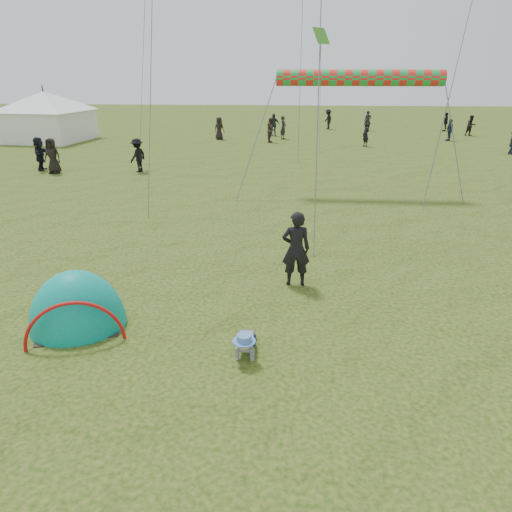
# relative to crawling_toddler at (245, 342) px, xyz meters

# --- Properties ---
(ground) EXTENTS (140.00, 140.00, 0.00)m
(ground) POSITION_rel_crawling_toddler_xyz_m (-1.00, -0.63, -0.29)
(ground) COLOR #143307
(crawling_toddler) EXTENTS (0.54, 0.77, 0.58)m
(crawling_toddler) POSITION_rel_crawling_toddler_xyz_m (0.00, 0.00, 0.00)
(crawling_toddler) COLOR black
(crawling_toddler) RESTS_ON ground
(popup_tent) EXTENTS (2.35, 2.14, 2.49)m
(popup_tent) POSITION_rel_crawling_toddler_xyz_m (-3.56, 0.76, -0.29)
(popup_tent) COLOR #087C7D
(popup_tent) RESTS_ON ground
(standing_adult) EXTENTS (0.73, 0.52, 1.89)m
(standing_adult) POSITION_rel_crawling_toddler_xyz_m (0.92, 3.16, 0.65)
(standing_adult) COLOR black
(standing_adult) RESTS_ON ground
(event_marquee) EXTENTS (6.21, 6.21, 3.88)m
(event_marquee) POSITION_rel_crawling_toddler_xyz_m (-17.87, 27.46, 1.65)
(event_marquee) COLOR white
(event_marquee) RESTS_ON ground
(crowd_person_0) EXTENTS (0.61, 0.70, 1.63)m
(crowd_person_0) POSITION_rel_crawling_toddler_xyz_m (5.92, 26.35, 0.52)
(crowd_person_0) COLOR black
(crowd_person_0) RESTS_ON ground
(crowd_person_1) EXTENTS (0.94, 0.82, 1.64)m
(crowd_person_1) POSITION_rel_crawling_toddler_xyz_m (15.43, 32.98, 0.53)
(crowd_person_1) COLOR black
(crowd_person_1) RESTS_ON ground
(crowd_person_2) EXTENTS (0.51, 1.00, 1.64)m
(crowd_person_2) POSITION_rel_crawling_toddler_xyz_m (12.74, 29.81, 0.53)
(crowd_person_2) COLOR #242E42
(crowd_person_2) RESTS_ON ground
(crowd_person_4) EXTENTS (0.97, 0.80, 1.70)m
(crowd_person_4) POSITION_rel_crawling_toddler_xyz_m (-4.96, 29.12, 0.56)
(crowd_person_4) COLOR black
(crowd_person_4) RESTS_ON ground
(crowd_person_5) EXTENTS (0.81, 1.69, 1.75)m
(crowd_person_5) POSITION_rel_crawling_toddler_xyz_m (-12.69, 16.44, 0.58)
(crowd_person_5) COLOR black
(crowd_person_5) RESTS_ON ground
(crowd_person_6) EXTENTS (0.62, 0.75, 1.76)m
(crowd_person_6) POSITION_rel_crawling_toddler_xyz_m (0.01, 29.80, 0.59)
(crowd_person_6) COLOR black
(crowd_person_6) RESTS_ON ground
(crowd_person_7) EXTENTS (0.71, 0.90, 1.79)m
(crowd_person_7) POSITION_rel_crawling_toddler_xyz_m (-0.83, 27.92, 0.60)
(crowd_person_7) COLOR #362826
(crowd_person_7) RESTS_ON ground
(crowd_person_8) EXTENTS (1.11, 0.65, 1.78)m
(crowd_person_8) POSITION_rel_crawling_toddler_xyz_m (-0.85, 31.69, 0.60)
(crowd_person_8) COLOR #29373D
(crowd_person_8) RESTS_ON ground
(crowd_person_9) EXTENTS (0.96, 1.27, 1.74)m
(crowd_person_9) POSITION_rel_crawling_toddler_xyz_m (-7.32, 16.39, 0.58)
(crowd_person_9) COLOR black
(crowd_person_9) RESTS_ON ground
(crowd_person_10) EXTENTS (0.92, 0.63, 1.80)m
(crowd_person_10) POSITION_rel_crawling_toddler_xyz_m (-11.61, 15.71, 0.61)
(crowd_person_10) COLOR black
(crowd_person_10) RESTS_ON ground
(crowd_person_12) EXTENTS (0.68, 0.51, 1.71)m
(crowd_person_12) POSITION_rel_crawling_toddler_xyz_m (7.47, 36.08, 0.56)
(crowd_person_12) COLOR black
(crowd_person_12) RESTS_ON ground
(crowd_person_13) EXTENTS (1.07, 1.06, 1.74)m
(crowd_person_13) POSITION_rel_crawling_toddler_xyz_m (-22.81, 32.69, 0.58)
(crowd_person_13) COLOR #342820
(crowd_person_13) RESTS_ON ground
(crowd_person_14) EXTENTS (0.70, 1.02, 1.61)m
(crowd_person_14) POSITION_rel_crawling_toddler_xyz_m (14.31, 36.03, 0.51)
(crowd_person_14) COLOR black
(crowd_person_14) RESTS_ON ground
(crowd_person_15) EXTENTS (1.01, 1.30, 1.76)m
(crowd_person_15) POSITION_rel_crawling_toddler_xyz_m (3.98, 36.87, 0.59)
(crowd_person_15) COLOR black
(crowd_person_15) RESTS_ON ground
(rainbow_tube_kite) EXTENTS (6.72, 0.64, 0.64)m
(rainbow_tube_kite) POSITION_rel_crawling_toddler_xyz_m (3.39, 12.89, 4.42)
(rainbow_tube_kite) COLOR red
(diamond_kite_3) EXTENTS (1.34, 1.34, 1.09)m
(diamond_kite_3) POSITION_rel_crawling_toddler_xyz_m (2.56, 28.57, 7.00)
(diamond_kite_3) COLOR #3A931E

